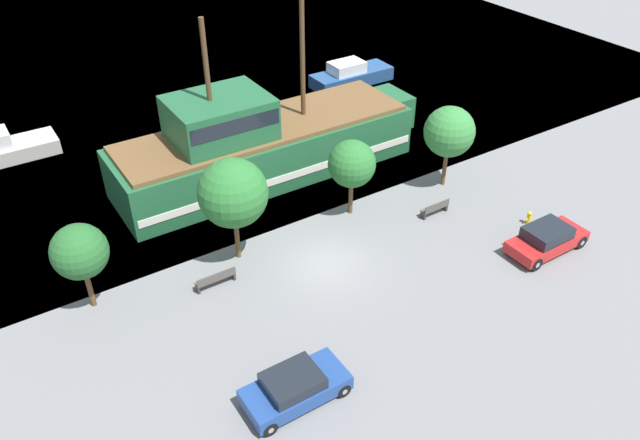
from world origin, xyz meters
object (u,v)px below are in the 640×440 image
Objects in this scene: parked_car_curb_front at (547,239)px; fire_hydrant at (529,217)px; parked_car_curb_mid at (295,387)px; bench_promenade_east at (216,279)px; moored_boat_dockside at (351,75)px; bench_promenade_west at (435,208)px; pirate_ship at (261,144)px.

fire_hydrant is (1.13, 2.12, -0.32)m from parked_car_curb_front.
parked_car_curb_front is 5.68× the size of fire_hydrant.
bench_promenade_east is (0.25, 7.76, -0.23)m from parked_car_curb_mid.
parked_car_curb_mid is (-19.70, -24.44, -0.03)m from moored_boat_dockside.
bench_promenade_west is (-3.72, 3.37, 0.03)m from fire_hydrant.
bench_promenade_east is (-16.49, 4.43, 0.04)m from fire_hydrant.
parked_car_curb_front is at bearing 4.47° from parked_car_curb_mid.
bench_promenade_east is (-6.82, -8.01, -1.62)m from pirate_ship.
pirate_ship is at bearing 123.29° from bench_promenade_west.
fire_hydrant is 0.39× the size of bench_promenade_east.
pirate_ship is at bearing 127.86° from fire_hydrant.
fire_hydrant is at bearing -15.02° from bench_promenade_east.
parked_car_curb_front is at bearing -64.73° from bench_promenade_west.
moored_boat_dockside is 18.94m from bench_promenade_west.
parked_car_curb_mid is (-7.07, -15.78, -1.39)m from pirate_ship.
parked_car_curb_mid is 2.10× the size of bench_promenade_east.
pirate_ship is 15.84m from fire_hydrant.
fire_hydrant is 17.07m from bench_promenade_east.
parked_car_curb_mid is at bearing -175.53° from parked_car_curb_front.
parked_car_curb_front is 15.66m from parked_car_curb_mid.
pirate_ship reaches higher than bench_promenade_west.
pirate_ship is at bearing -145.56° from moored_boat_dockside.
bench_promenade_west is (12.77, -1.05, -0.01)m from bench_promenade_east.
fire_hydrant is 0.45× the size of bench_promenade_west.
moored_boat_dockside is (12.63, 8.66, -1.36)m from pirate_ship.
parked_car_curb_mid is 5.39× the size of fire_hydrant.
bench_promenade_east is (-19.45, -16.67, -0.26)m from moored_boat_dockside.
fire_hydrant is at bearing 11.27° from parked_car_curb_mid.
parked_car_curb_mid is 14.65m from bench_promenade_west.
pirate_ship is 2.93× the size of moored_boat_dockside.
parked_car_curb_mid reaches higher than bench_promenade_west.
bench_promenade_west is at bearing 115.27° from parked_car_curb_front.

